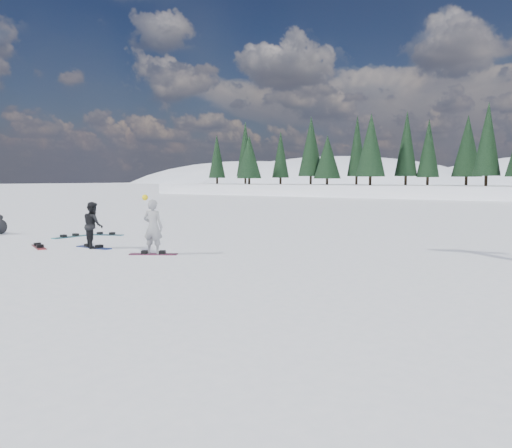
{
  "coord_description": "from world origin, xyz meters",
  "views": [
    {
      "loc": [
        13.48,
        -10.83,
        2.37
      ],
      "look_at": [
        5.7,
        0.79,
        1.1
      ],
      "focal_mm": 35.0,
      "sensor_mm": 36.0,
      "label": 1
    }
  ],
  "objects_px": {
    "snowboard_loose_c": "(106,235)",
    "snowboard_loose_b": "(39,247)",
    "snowboarder_man": "(93,225)",
    "snowboard_loose_a": "(70,237)",
    "snowboarder_woman": "(153,227)"
  },
  "relations": [
    {
      "from": "snowboard_loose_c",
      "to": "snowboard_loose_b",
      "type": "height_order",
      "value": "same"
    },
    {
      "from": "snowboard_loose_a",
      "to": "snowboard_loose_b",
      "type": "distance_m",
      "value": 3.01
    },
    {
      "from": "snowboarder_man",
      "to": "snowboard_loose_a",
      "type": "relative_size",
      "value": 1.06
    },
    {
      "from": "snowboard_loose_c",
      "to": "snowboard_loose_b",
      "type": "xyz_separation_m",
      "value": [
        1.09,
        -3.79,
        0.0
      ]
    },
    {
      "from": "snowboard_loose_a",
      "to": "snowboarder_woman",
      "type": "bearing_deg",
      "value": -101.39
    },
    {
      "from": "snowboard_loose_c",
      "to": "snowboard_loose_b",
      "type": "bearing_deg",
      "value": -97.63
    },
    {
      "from": "snowboard_loose_b",
      "to": "snowboarder_man",
      "type": "bearing_deg",
      "value": 54.02
    },
    {
      "from": "snowboard_loose_c",
      "to": "snowboard_loose_b",
      "type": "distance_m",
      "value": 3.94
    },
    {
      "from": "snowboarder_man",
      "to": "snowboard_loose_c",
      "type": "distance_m",
      "value": 4.03
    },
    {
      "from": "snowboarder_man",
      "to": "snowboard_loose_a",
      "type": "bearing_deg",
      "value": 3.67
    },
    {
      "from": "snowboarder_man",
      "to": "snowboard_loose_a",
      "type": "distance_m",
      "value": 3.81
    },
    {
      "from": "snowboarder_man",
      "to": "snowboard_loose_c",
      "type": "xyz_separation_m",
      "value": [
        -2.78,
        2.82,
        -0.78
      ]
    },
    {
      "from": "snowboarder_woman",
      "to": "snowboarder_man",
      "type": "bearing_deg",
      "value": -18.17
    },
    {
      "from": "snowboarder_woman",
      "to": "snowboard_loose_c",
      "type": "height_order",
      "value": "snowboarder_woman"
    },
    {
      "from": "snowboard_loose_c",
      "to": "snowboard_loose_b",
      "type": "relative_size",
      "value": 1.0
    }
  ]
}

